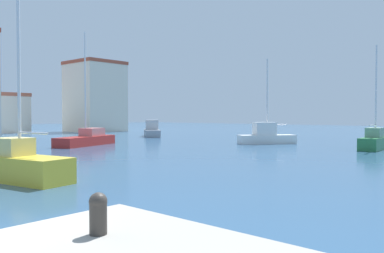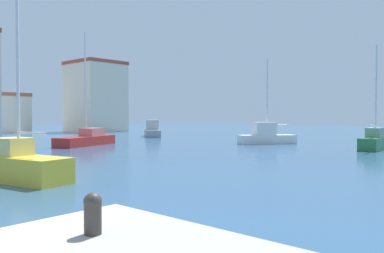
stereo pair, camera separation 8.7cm
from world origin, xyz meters
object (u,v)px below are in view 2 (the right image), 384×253
Objects in this scene: sailboat_red_far_left at (87,139)px; mooring_bollard at (93,212)px; motorboat_grey_inner_mooring at (152,130)px; sailboat_green_near_pier at (375,141)px; sailboat_white_far_right at (266,136)px; sailboat_yellow_distant_east at (18,165)px.

mooring_bollard is at bearing -123.36° from sailboat_red_far_left.
motorboat_grey_inner_mooring is at bearing 46.25° from mooring_bollard.
sailboat_green_near_pier is 1.03× the size of sailboat_white_far_right.
mooring_bollard is 28.84m from sailboat_red_far_left.
sailboat_green_near_pier is 1.46× the size of motorboat_grey_inner_mooring.
sailboat_green_near_pier reaches higher than sailboat_yellow_distant_east.
sailboat_green_near_pier is at bearing -13.74° from sailboat_yellow_distant_east.
sailboat_green_near_pier reaches higher than mooring_bollard.
sailboat_red_far_left is at bearing 48.34° from sailboat_yellow_distant_east.
sailboat_red_far_left is 1.34× the size of sailboat_yellow_distant_east.
mooring_bollard is at bearing -170.26° from sailboat_green_near_pier.
sailboat_green_near_pier is (23.91, -5.85, -0.00)m from sailboat_yellow_distant_east.
sailboat_red_far_left is 22.70m from sailboat_green_near_pier.
sailboat_white_far_right is at bearing -41.43° from sailboat_red_far_left.
sailboat_green_near_pier is 25.35m from motorboat_grey_inner_mooring.
sailboat_red_far_left is 15.50m from sailboat_white_far_right.
mooring_bollard is at bearing -153.29° from sailboat_white_far_right.
sailboat_red_far_left reaches higher than sailboat_white_far_right.
sailboat_yellow_distant_east reaches higher than mooring_bollard.
sailboat_yellow_distant_east is 1.33× the size of motorboat_grey_inner_mooring.
sailboat_red_far_left is (15.85, 24.08, -0.69)m from mooring_bollard.
sailboat_red_far_left is at bearing -155.11° from motorboat_grey_inner_mooring.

